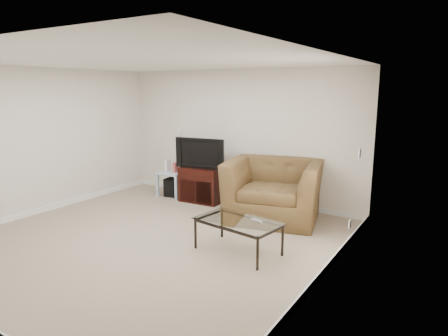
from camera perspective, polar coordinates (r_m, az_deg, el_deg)
The scene contains 18 objects.
floor at distance 5.97m, azimuth -10.38°, elevation -9.94°, with size 5.00×5.00×0.00m, color tan.
ceiling at distance 5.58m, azimuth -11.32°, elevation 14.76°, with size 5.00×5.00×0.00m, color white.
wall_back at distance 7.65m, azimuth 1.98°, elevation 4.58°, with size 5.00×0.02×2.50m, color silver.
wall_left at distance 7.55m, azimuth -24.97°, elevation 3.45°, with size 0.02×5.00×2.50m, color silver.
wall_right at distance 4.37m, azimuth 14.08°, elevation -0.83°, with size 0.02×5.00×2.50m, color silver.
plate_back at distance 8.42m, azimuth -6.38°, elevation 5.14°, with size 0.12×0.02×0.12m, color white.
plate_right_switch at distance 5.90m, azimuth 18.80°, elevation 1.98°, with size 0.02×0.09×0.13m, color white.
plate_right_outlet at distance 5.83m, azimuth 17.52°, elevation -7.66°, with size 0.02×0.08×0.12m, color white.
tv_stand at distance 7.70m, azimuth -2.99°, elevation -2.31°, with size 0.80×0.56×0.67m, color black, non-canonical shape.
dvd_player at distance 7.61m, azimuth -3.18°, elevation -0.75°, with size 0.45×0.32×0.06m, color black.
television at distance 7.55m, azimuth -3.17°, elevation 2.21°, with size 0.92×0.18×0.57m, color black.
side_table at distance 8.14m, azimuth -7.16°, elevation -2.23°, with size 0.52×0.52×0.50m, color #D0E6FA, non-canonical shape.
subwoofer at distance 8.16m, azimuth -6.88°, elevation -2.73°, with size 0.37×0.37×0.37m, color black.
game_console at distance 8.12m, azimuth -8.01°, elevation 0.36°, with size 0.05×0.17×0.23m, color white.
game_case at distance 8.01m, azimuth -6.95°, elevation 0.12°, with size 0.05×0.15×0.20m, color #CC4C4C.
recliner at distance 6.62m, azimuth 7.12°, elevation -1.72°, with size 1.51×0.98×1.32m, color #4F3522.
coffee_table at distance 5.36m, azimuth 2.01°, elevation -9.73°, with size 1.11×0.63×0.44m, color black, non-canonical shape.
remote at distance 5.28m, azimuth 4.69°, elevation -7.48°, with size 0.17×0.05×0.02m, color #B2B2B7.
Camera 1 is at (3.79, -4.08, 2.14)m, focal length 32.00 mm.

